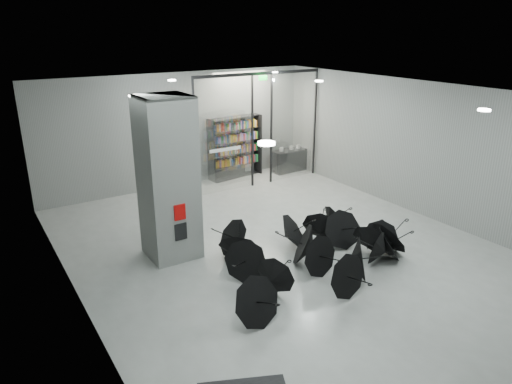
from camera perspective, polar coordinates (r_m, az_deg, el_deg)
room at (r=10.84m, az=5.63°, el=5.25°), size 14.00×14.02×4.01m
column at (r=11.55m, az=-10.60°, el=1.54°), size 1.20×1.20×4.00m
fire_cabinet at (r=11.22m, az=-9.19°, el=-2.43°), size 0.28×0.04×0.38m
info_panel at (r=11.42m, az=-9.05°, el=-4.76°), size 0.30×0.03×0.42m
exit_sign at (r=16.30m, az=0.84°, el=13.62°), size 0.30×0.06×0.15m
glass_partition at (r=16.71m, az=0.41°, el=8.08°), size 5.06×0.08×4.00m
bookshelf at (r=17.84m, az=-2.53°, el=5.42°), size 2.14×0.70×2.31m
shop_counter at (r=18.79m, az=4.02°, el=3.83°), size 1.46×0.65×0.86m
umbrella_cluster at (r=11.55m, az=7.55°, el=-7.40°), size 5.60×3.96×1.26m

